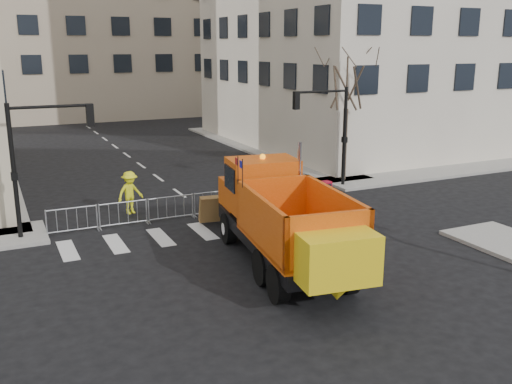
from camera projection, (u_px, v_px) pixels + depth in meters
name	position (u px, v px, depth m)	size (l,w,h in m)	color
ground	(290.00, 273.00, 19.30)	(120.00, 120.00, 0.00)	black
sidewalk_back	(203.00, 208.00, 26.73)	(64.00, 5.00, 0.15)	gray
building_far	(61.00, 3.00, 61.85)	(30.00, 18.00, 24.00)	tan
traffic_light_left	(14.00, 174.00, 21.88)	(0.18, 0.18, 5.40)	black
traffic_light_right	(345.00, 138.00, 30.48)	(0.18, 0.18, 5.40)	black
crowd_barriers	(194.00, 205.00, 25.51)	(12.60, 0.60, 1.10)	#9EA0A5
street_tree	(346.00, 116.00, 31.39)	(3.00, 3.00, 7.50)	#382B21
plow_truck	(284.00, 217.00, 19.32)	(4.32, 10.89, 4.12)	black
cop_a	(260.00, 194.00, 26.15)	(0.64, 0.42, 1.76)	black
cop_b	(271.00, 206.00, 24.24)	(0.84, 0.66, 1.74)	black
cop_c	(237.00, 200.00, 25.15)	(1.04, 0.43, 1.77)	black
worker	(130.00, 193.00, 25.41)	(1.25, 0.72, 1.94)	#F4F41C
newspaper_box	(326.00, 193.00, 27.11)	(0.45, 0.40, 1.10)	#A80C25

